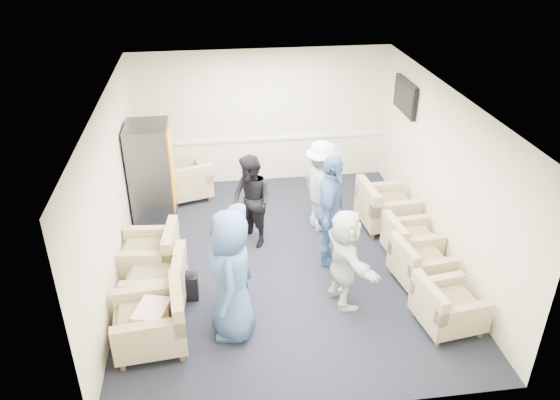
{
  "coord_description": "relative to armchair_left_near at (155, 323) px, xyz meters",
  "views": [
    {
      "loc": [
        -1.02,
        -7.2,
        5.03
      ],
      "look_at": [
        -0.02,
        0.2,
        1.0
      ],
      "focal_mm": 35.0,
      "sensor_mm": 36.0,
      "label": 1
    }
  ],
  "objects": [
    {
      "name": "person_back_right",
      "position": [
        2.68,
        2.58,
        0.46
      ],
      "size": [
        0.86,
        1.18,
        1.64
      ],
      "primitive_type": "imported",
      "rotation": [
        0.0,
        0.0,
        1.83
      ],
      "color": "silver",
      "rests_on": "floor"
    },
    {
      "name": "person_mid_right",
      "position": [
        2.6,
        1.54,
        0.57
      ],
      "size": [
        0.78,
        1.17,
        1.85
      ],
      "primitive_type": "imported",
      "rotation": [
        0.0,
        0.0,
        1.24
      ],
      "color": "#3D5C94",
      "rests_on": "floor"
    },
    {
      "name": "person_mid_left",
      "position": [
        1.1,
        0.73,
        0.43
      ],
      "size": [
        0.51,
        0.65,
        1.57
      ],
      "primitive_type": "imported",
      "rotation": [
        0.0,
        0.0,
        -1.32
      ],
      "color": "#3D5C94",
      "rests_on": "floor"
    },
    {
      "name": "pillow",
      "position": [
        -0.01,
        -0.01,
        0.19
      ],
      "size": [
        0.48,
        0.56,
        0.14
      ],
      "primitive_type": "cube",
      "rotation": [
        0.0,
        0.0,
        -1.86
      ],
      "color": "white",
      "rests_on": "armchair_left_near"
    },
    {
      "name": "back_wall",
      "position": [
        1.89,
        4.67,
        1.0
      ],
      "size": [
        5.0,
        0.02,
        2.7
      ],
      "primitive_type": "cube",
      "color": "beige",
      "rests_on": "floor"
    },
    {
      "name": "armchair_left_near",
      "position": [
        0.0,
        0.0,
        0.0
      ],
      "size": [
        0.97,
        0.97,
        0.71
      ],
      "rotation": [
        0.0,
        0.0,
        -1.48
      ],
      "color": "tan",
      "rests_on": "floor"
    },
    {
      "name": "armchair_right_near",
      "position": [
        3.82,
        -0.17,
        -0.04
      ],
      "size": [
        0.88,
        0.88,
        0.62
      ],
      "rotation": [
        0.0,
        0.0,
        1.71
      ],
      "color": "tan",
      "rests_on": "floor"
    },
    {
      "name": "tv",
      "position": [
        4.32,
        3.47,
        1.69
      ],
      "size": [
        0.1,
        1.0,
        0.58
      ],
      "color": "black",
      "rests_on": "right_wall"
    },
    {
      "name": "front_wall",
      "position": [
        1.89,
        -1.33,
        1.0
      ],
      "size": [
        5.0,
        0.02,
        2.7
      ],
      "primitive_type": "cube",
      "color": "beige",
      "rests_on": "floor"
    },
    {
      "name": "person_back_left",
      "position": [
        1.45,
        2.26,
        0.43
      ],
      "size": [
        0.91,
        0.96,
        1.58
      ],
      "primitive_type": "imported",
      "rotation": [
        0.0,
        0.0,
        -1.02
      ],
      "color": "black",
      "rests_on": "floor"
    },
    {
      "name": "person_front_right",
      "position": [
        2.59,
        0.53,
        0.39
      ],
      "size": [
        0.69,
        1.44,
        1.49
      ],
      "primitive_type": "imported",
      "rotation": [
        0.0,
        0.0,
        1.76
      ],
      "color": "silver",
      "rests_on": "floor"
    },
    {
      "name": "right_wall",
      "position": [
        4.39,
        1.67,
        1.0
      ],
      "size": [
        0.02,
        6.0,
        2.7
      ],
      "primitive_type": "cube",
      "color": "beige",
      "rests_on": "floor"
    },
    {
      "name": "armchair_left_far",
      "position": [
        -0.14,
        1.57,
        -0.01
      ],
      "size": [
        0.94,
        0.94,
        0.68
      ],
      "rotation": [
        0.0,
        0.0,
        -1.67
      ],
      "color": "tan",
      "rests_on": "floor"
    },
    {
      "name": "backpack",
      "position": [
        0.41,
        0.9,
        -0.11
      ],
      "size": [
        0.28,
        0.2,
        0.47
      ],
      "rotation": [
        0.0,
        0.0,
        -0.02
      ],
      "color": "black",
      "rests_on": "floor"
    },
    {
      "name": "armchair_right_midnear",
      "position": [
        3.81,
        0.84,
        -0.05
      ],
      "size": [
        0.86,
        0.86,
        0.61
      ],
      "rotation": [
        0.0,
        0.0,
        1.72
      ],
      "color": "tan",
      "rests_on": "floor"
    },
    {
      "name": "armchair_left_mid",
      "position": [
        0.02,
        0.86,
        -0.02
      ],
      "size": [
        0.9,
        0.9,
        0.67
      ],
      "rotation": [
        0.0,
        0.0,
        -1.65
      ],
      "color": "tan",
      "rests_on": "floor"
    },
    {
      "name": "vending_machine",
      "position": [
        -0.21,
        3.31,
        0.55
      ],
      "size": [
        0.73,
        0.86,
        1.81
      ],
      "color": "#4F5057",
      "rests_on": "floor"
    },
    {
      "name": "armchair_right_midfar",
      "position": [
        3.89,
        1.48,
        -0.05
      ],
      "size": [
        0.81,
        0.81,
        0.6
      ],
      "rotation": [
        0.0,
        0.0,
        1.65
      ],
      "color": "tan",
      "rests_on": "floor"
    },
    {
      "name": "floor",
      "position": [
        1.89,
        1.67,
        -0.35
      ],
      "size": [
        6.0,
        6.0,
        0.0
      ],
      "primitive_type": "plane",
      "color": "black",
      "rests_on": "ground"
    },
    {
      "name": "person_front_left",
      "position": [
        1.01,
        0.11,
        0.56
      ],
      "size": [
        0.65,
        0.94,
        1.83
      ],
      "primitive_type": "imported",
      "rotation": [
        0.0,
        0.0,
        -1.65
      ],
      "color": "#3D5C94",
      "rests_on": "floor"
    },
    {
      "name": "armchair_corner",
      "position": [
        0.37,
        4.02,
        -0.03
      ],
      "size": [
        1.01,
        1.01,
        0.65
      ],
      "rotation": [
        0.0,
        0.0,
        3.43
      ],
      "color": "tan",
      "rests_on": "floor"
    },
    {
      "name": "chair_rail",
      "position": [
        1.89,
        4.65,
        0.55
      ],
      "size": [
        4.98,
        0.04,
        0.06
      ],
      "primitive_type": "cube",
      "color": "white",
      "rests_on": "back_wall"
    },
    {
      "name": "left_wall",
      "position": [
        -0.61,
        1.67,
        1.0
      ],
      "size": [
        0.02,
        6.0,
        2.7
      ],
      "primitive_type": "cube",
      "color": "beige",
      "rests_on": "floor"
    },
    {
      "name": "armchair_right_far",
      "position": [
        3.78,
        2.5,
        0.0
      ],
      "size": [
        0.96,
        0.96,
        0.71
      ],
      "rotation": [
        0.0,
        0.0,
        1.65
      ],
      "color": "tan",
      "rests_on": "floor"
    },
    {
      "name": "ceiling",
      "position": [
        1.89,
        1.67,
        2.35
      ],
      "size": [
        6.0,
        6.0,
        0.0
      ],
      "primitive_type": "plane",
      "rotation": [
        3.14,
        0.0,
        0.0
      ],
      "color": "silver",
      "rests_on": "back_wall"
    }
  ]
}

